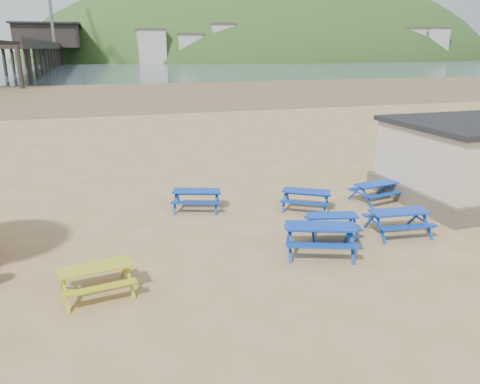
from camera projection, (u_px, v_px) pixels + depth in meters
name	position (u px, v px, depth m)	size (l,w,h in m)	color
ground	(245.00, 235.00, 15.27)	(400.00, 400.00, 0.00)	tan
wet_sand	(124.00, 92.00, 65.43)	(400.00, 400.00, 0.00)	brown
sea	(102.00, 65.00, 170.33)	(400.00, 400.00, 0.00)	#445662
picnic_table_blue_a	(197.00, 200.00, 17.64)	(2.12, 1.90, 0.74)	#06229C
picnic_table_blue_b	(306.00, 200.00, 17.61)	(2.24, 2.14, 0.74)	#06229C
picnic_table_blue_c	(402.00, 180.00, 20.22)	(1.95, 1.69, 0.71)	#06229C
picnic_table_blue_d	(320.00, 239.00, 13.85)	(2.50, 2.27, 0.86)	#06229C
picnic_table_blue_e	(332.00, 224.00, 15.24)	(1.88, 1.65, 0.68)	#06229C
picnic_table_blue_f	(398.00, 222.00, 15.28)	(2.03, 1.70, 0.79)	#06229C
picnic_table_yellow	(96.00, 280.00, 11.53)	(1.92, 1.64, 0.73)	gold
pier	(49.00, 49.00, 171.10)	(24.00, 220.00, 39.29)	black
headland_town	(272.00, 78.00, 253.32)	(264.00, 144.00, 108.00)	#2D4C1E
picnic_table_blue_g	(376.00, 192.00, 18.54)	(1.99, 1.71, 0.74)	#06229C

